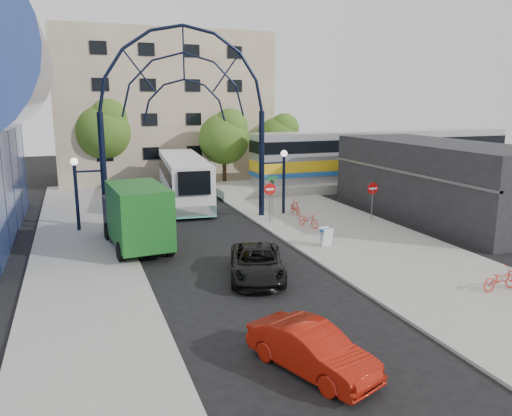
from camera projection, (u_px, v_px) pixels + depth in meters
name	position (u px, v px, depth m)	size (l,w,h in m)	color
ground	(269.00, 305.00, 19.02)	(120.00, 120.00, 0.00)	black
sidewalk_east	(386.00, 253.00, 25.38)	(8.00, 56.00, 0.12)	gray
plaza_west	(85.00, 273.00, 22.33)	(5.00, 50.00, 0.12)	gray
gateway_arch	(184.00, 85.00, 30.07)	(13.64, 0.44, 12.10)	black
stop_sign	(270.00, 193.00, 31.23)	(0.80, 0.07, 2.50)	slate
do_not_enter_sign	(373.00, 192.00, 31.49)	(0.76, 0.07, 2.48)	slate
street_name_sign	(272.00, 189.00, 31.89)	(0.70, 0.70, 2.80)	slate
sandwich_board	(326.00, 235.00, 26.24)	(0.55, 0.61, 0.99)	white
commercial_block_east	(438.00, 180.00, 33.06)	(6.00, 16.00, 5.00)	black
apartment_block	(160.00, 107.00, 50.32)	(20.00, 12.10, 14.00)	tan
train_platform	(383.00, 181.00, 45.87)	(32.00, 5.00, 0.80)	gray
train_car	(384.00, 154.00, 45.34)	(25.10, 3.05, 4.20)	#B7B7BC
tree_north_a	(226.00, 136.00, 43.91)	(4.48, 4.48, 7.00)	#382314
tree_north_b	(104.00, 128.00, 44.08)	(5.12, 5.12, 8.00)	#382314
tree_north_c	(280.00, 137.00, 47.84)	(4.16, 4.16, 6.50)	#382314
city_bus	(184.00, 179.00, 37.82)	(4.08, 12.98, 3.51)	silver
green_truck	(136.00, 216.00, 26.13)	(3.08, 7.06, 3.48)	black
black_suv	(257.00, 263.00, 21.84)	(2.29, 4.96, 1.38)	black
red_sedan	(312.00, 349.00, 14.25)	(1.45, 4.15, 1.37)	maroon
bike_near_a	(308.00, 219.00, 30.31)	(0.60, 1.73, 0.91)	#E7482E
bike_near_b	(295.00, 207.00, 33.58)	(0.47, 1.65, 0.99)	#E1402D
bike_far_c	(500.00, 279.00, 20.14)	(0.62, 1.79, 0.94)	red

